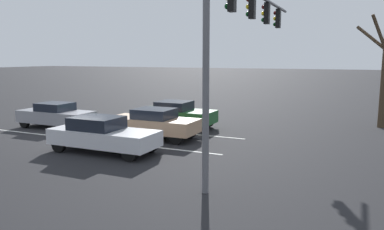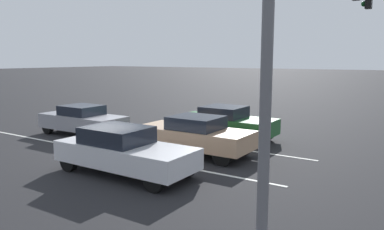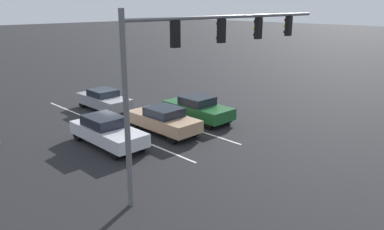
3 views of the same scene
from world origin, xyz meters
name	(u,v)px [view 3 (image 3 of 3)]	position (x,y,z in m)	size (l,w,h in m)	color
ground_plane	(115,115)	(0.00, 0.00, 0.00)	(240.00, 240.00, 0.00)	black
lane_stripe_left_divider	(150,115)	(-1.66, 1.59, 0.01)	(0.12, 15.18, 0.01)	silver
lane_stripe_center_divider	(107,126)	(1.66, 1.59, 0.01)	(0.12, 15.18, 0.01)	silver
car_darkgreen_leftlane_front	(198,108)	(-3.08, 4.58, 0.77)	(1.92, 4.59, 1.51)	#1E5928
car_tan_midlane_front	(163,120)	(0.00, 4.92, 0.78)	(1.83, 4.55, 1.50)	tan
car_silver_rightlane_front	(107,131)	(3.29, 4.36, 0.77)	(1.83, 4.72, 1.51)	silver
car_gray_midlane_second	(104,100)	(-0.14, -1.57, 0.74)	(1.74, 4.47, 1.45)	gray
traffic_signal_gantry	(209,49)	(1.95, 10.16, 5.31)	(11.70, 0.37, 6.89)	slate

